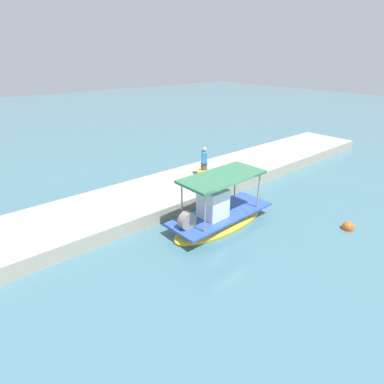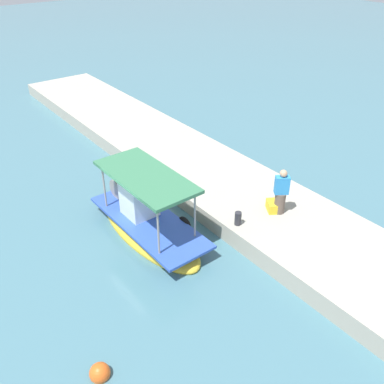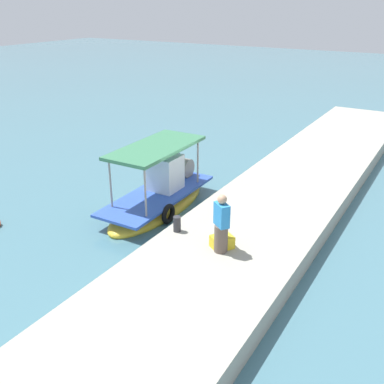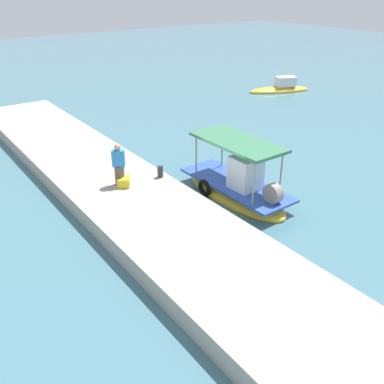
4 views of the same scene
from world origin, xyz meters
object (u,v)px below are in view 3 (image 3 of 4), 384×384
Objects in this scene: main_fishing_boat at (159,197)px; mooring_bollard at (177,224)px; cargo_crate at (222,242)px; fisherman_near_bollard at (221,226)px.

mooring_bollard is at bearing -135.17° from main_fishing_boat.
main_fishing_boat is 9.17× the size of cargo_crate.
fisherman_near_bollard is 0.65m from cargo_crate.
main_fishing_boat is 4.70m from cargo_crate.
cargo_crate is (-0.16, -1.66, -0.07)m from mooring_bollard.
cargo_crate is (0.20, 0.06, -0.62)m from fisherman_near_bollard.
main_fishing_boat reaches higher than cargo_crate.
cargo_crate is at bearing -95.40° from mooring_bollard.
mooring_bollard is (-2.32, -2.31, 0.50)m from main_fishing_boat.
fisherman_near_bollard is 3.52× the size of mooring_bollard.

